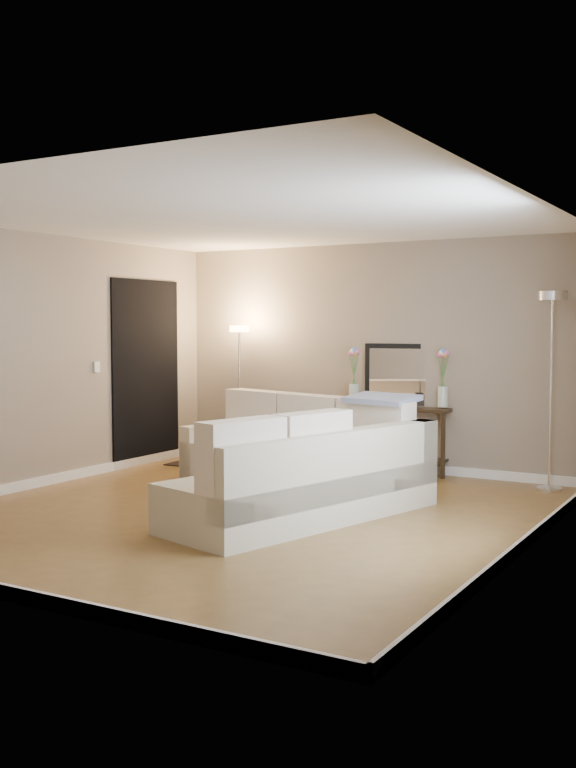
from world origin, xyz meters
The scene contains 21 objects.
floor centered at (0.00, 0.00, -0.01)m, with size 5.00×5.50×0.01m, color brown.
ceiling centered at (0.00, 0.00, 2.60)m, with size 5.00×5.50×0.01m, color white.
wall_back centered at (0.00, 2.76, 1.30)m, with size 5.00×0.02×2.60m, color gray.
wall_left centered at (-2.51, 0.00, 1.30)m, with size 0.02×5.50×2.60m, color gray.
wall_right centered at (2.51, 0.00, 1.30)m, with size 0.02×5.50×2.60m, color gray.
baseboard_back centered at (0.00, 2.73, 0.05)m, with size 5.00×0.03×0.10m, color white.
baseboard_left centered at (-2.48, 0.00, 0.05)m, with size 0.03×5.50×0.10m, color white.
baseboard_right centered at (2.48, 0.00, 0.05)m, with size 0.03×5.50×0.10m, color white.
doorway centered at (-2.48, 1.70, 1.10)m, with size 0.02×1.20×2.20m, color black.
switch_plate centered at (-2.48, 0.85, 1.20)m, with size 0.02×0.08×0.12m, color white.
sectional_sofa centered at (0.17, 0.65, 0.35)m, with size 2.85×3.21×0.95m.
throw_blanket centered at (0.81, 1.17, 0.97)m, with size 0.68×0.39×0.05m, color #7F87A4.
console_table centered at (0.30, 2.58, 0.42)m, with size 1.24×0.46×0.75m.
leaning_mirror centered at (0.36, 2.74, 1.12)m, with size 0.86×0.13×0.67m.
table_decor centered at (0.38, 2.55, 0.80)m, with size 0.52×0.13×0.12m.
flower_vase_left centered at (-0.13, 2.53, 1.04)m, with size 0.14×0.12×0.64m.
flower_vase_right centered at (0.89, 2.64, 1.04)m, with size 0.14×0.12×0.64m.
floor_lamp_lit centered at (-1.63, 2.43, 1.17)m, with size 0.24×0.24×1.65m.
floor_lamp_unlit centered at (2.11, 2.40, 1.41)m, with size 0.34×0.34×2.00m.
charcoal_rug centered at (-1.70, 2.11, 0.01)m, with size 1.08×0.81×0.01m, color black.
black_bag centered at (-1.89, 2.01, 0.20)m, with size 0.31×0.22×0.20m, color black.
Camera 1 is at (4.09, -6.27, 1.67)m, focal length 40.00 mm.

